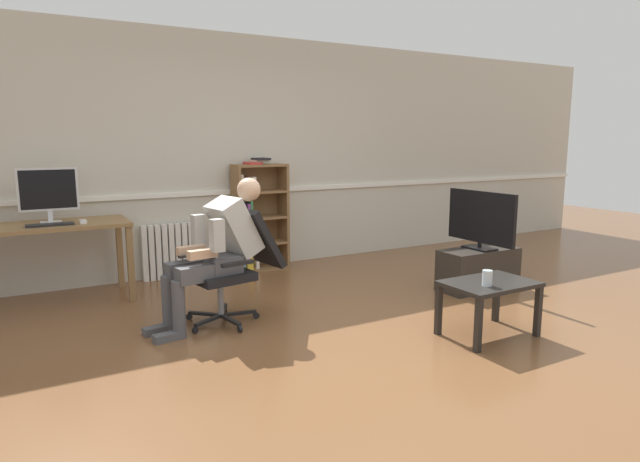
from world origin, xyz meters
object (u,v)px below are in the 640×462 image
object	(u,v)px
computer_desk	(52,234)
radiator	(175,251)
office_chair	(237,260)
tv_stand	(478,269)
person_seated	(217,248)
tv_screen	(481,219)
computer_mouse	(83,221)
drinking_glass	(487,278)
bookshelf	(257,217)
coffee_table	(489,290)
imac_monitor	(48,191)
keyboard	(50,225)

from	to	relation	value
computer_desk	radiator	size ratio (longest dim) A/B	1.90
office_chair	tv_stand	size ratio (longest dim) A/B	1.11
radiator	person_seated	world-z (taller)	person_seated
computer_desk	tv_stand	world-z (taller)	computer_desk
tv_stand	tv_screen	size ratio (longest dim) A/B	0.99
computer_mouse	office_chair	size ratio (longest dim) A/B	0.11
drinking_glass	bookshelf	bearing A→B (deg)	101.12
tv_stand	coffee_table	bearing A→B (deg)	-132.84
computer_desk	bookshelf	world-z (taller)	bookshelf
tv_stand	drinking_glass	world-z (taller)	drinking_glass
person_seated	drinking_glass	xyz separation A→B (m)	(1.63, -1.38, -0.15)
computer_desk	bookshelf	size ratio (longest dim) A/B	1.02
computer_mouse	drinking_glass	world-z (taller)	computer_mouse
imac_monitor	drinking_glass	xyz separation A→B (m)	(2.76, -2.78, -0.55)
computer_desk	drinking_glass	world-z (taller)	computer_desk
bookshelf	office_chair	distance (m)	1.81
keyboard	drinking_glass	size ratio (longest dim) A/B	3.30
person_seated	coffee_table	distance (m)	2.20
keyboard	computer_mouse	size ratio (longest dim) A/B	3.95
imac_monitor	drinking_glass	bearing A→B (deg)	-45.25
computer_desk	imac_monitor	size ratio (longest dim) A/B	2.62
keyboard	bookshelf	world-z (taller)	bookshelf
keyboard	office_chair	size ratio (longest dim) A/B	0.42
computer_desk	drinking_glass	distance (m)	3.87
computer_desk	radiator	distance (m)	1.33
office_chair	person_seated	xyz separation A→B (m)	(-0.18, -0.03, 0.13)
computer_mouse	tv_stand	distance (m)	3.89
tv_stand	coffee_table	xyz separation A→B (m)	(-0.93, -1.01, 0.16)
radiator	person_seated	xyz separation A→B (m)	(-0.09, -1.71, 0.34)
imac_monitor	person_seated	size ratio (longest dim) A/B	0.43
computer_mouse	bookshelf	size ratio (longest dim) A/B	0.08
computer_mouse	person_seated	size ratio (longest dim) A/B	0.08
computer_desk	office_chair	world-z (taller)	office_chair
person_seated	drinking_glass	size ratio (longest dim) A/B	10.07
computer_mouse	bookshelf	world-z (taller)	bookshelf
radiator	office_chair	distance (m)	1.70
computer_desk	coffee_table	bearing A→B (deg)	-42.48
computer_desk	computer_mouse	distance (m)	0.31
coffee_table	drinking_glass	size ratio (longest dim) A/B	5.87
person_seated	coffee_table	size ratio (longest dim) A/B	1.72
coffee_table	drinking_glass	distance (m)	0.18
computer_mouse	tv_screen	distance (m)	3.86
imac_monitor	bookshelf	world-z (taller)	bookshelf
computer_desk	person_seated	distance (m)	1.74
keyboard	drinking_glass	xyz separation A→B (m)	(2.78, -2.57, -0.27)
tv_screen	coffee_table	world-z (taller)	tv_screen
computer_mouse	radiator	bearing A→B (deg)	27.84
tv_stand	tv_screen	distance (m)	0.52
imac_monitor	coffee_table	world-z (taller)	imac_monitor
computer_mouse	imac_monitor	bearing A→B (deg)	142.33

